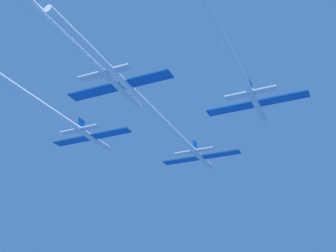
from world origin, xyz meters
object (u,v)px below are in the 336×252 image
(jet_lead, at_px, (169,126))
(jet_right_wing, at_px, (226,45))
(jet_slot, at_px, (62,33))
(jet_left_wing, at_px, (49,109))

(jet_lead, xyz_separation_m, jet_right_wing, (18.11, -19.61, 1.33))
(jet_lead, relative_size, jet_slot, 1.13)
(jet_left_wing, xyz_separation_m, jet_slot, (18.10, -19.38, -1.33))
(jet_right_wing, bearing_deg, jet_lead, 132.72)
(jet_lead, distance_m, jet_right_wing, 26.73)
(jet_left_wing, distance_m, jet_right_wing, 38.18)
(jet_right_wing, height_order, jet_slot, jet_right_wing)
(jet_lead, height_order, jet_left_wing, jet_left_wing)
(jet_left_wing, height_order, jet_slot, jet_left_wing)
(jet_left_wing, height_order, jet_right_wing, jet_left_wing)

